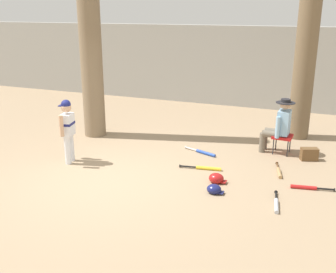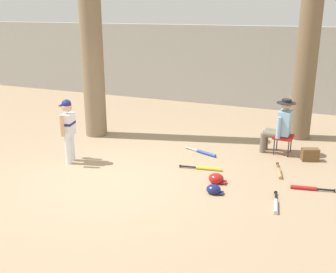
% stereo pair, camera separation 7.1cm
% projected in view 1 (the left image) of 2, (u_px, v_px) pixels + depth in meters
% --- Properties ---
extents(ground_plane, '(60.00, 60.00, 0.00)m').
position_uv_depth(ground_plane, '(108.00, 181.00, 7.35)').
color(ground_plane, '#9E8466').
extents(concrete_back_wall, '(18.00, 0.36, 2.50)m').
position_uv_depth(concrete_back_wall, '(213.00, 65.00, 12.98)').
color(concrete_back_wall, '#9E9E99').
rests_on(concrete_back_wall, ground).
extents(tree_near_player, '(0.75, 0.75, 6.30)m').
position_uv_depth(tree_near_player, '(89.00, 18.00, 9.18)').
color(tree_near_player, '#7F6B51').
rests_on(tree_near_player, ground).
extents(tree_behind_spectator, '(0.65, 0.65, 5.79)m').
position_uv_depth(tree_behind_spectator, '(308.00, 28.00, 9.05)').
color(tree_behind_spectator, brown).
rests_on(tree_behind_spectator, ground).
extents(young_ballplayer, '(0.41, 0.57, 1.31)m').
position_uv_depth(young_ballplayer, '(68.00, 127.00, 8.02)').
color(young_ballplayer, white).
rests_on(young_ballplayer, ground).
extents(folding_stool, '(0.42, 0.42, 0.41)m').
position_uv_depth(folding_stool, '(282.00, 137.00, 8.64)').
color(folding_stool, red).
rests_on(folding_stool, ground).
extents(seated_spectator, '(0.67, 0.53, 1.20)m').
position_uv_depth(seated_spectator, '(279.00, 124.00, 8.59)').
color(seated_spectator, '#6B6051').
rests_on(seated_spectator, ground).
extents(handbag_beside_stool, '(0.38, 0.29, 0.26)m').
position_uv_depth(handbag_beside_stool, '(309.00, 154.00, 8.31)').
color(handbag_beside_stool, brown).
rests_on(handbag_beside_stool, ground).
extents(bat_blue_youth, '(0.79, 0.35, 0.07)m').
position_uv_depth(bat_blue_youth, '(203.00, 152.00, 8.69)').
color(bat_blue_youth, '#2347AD').
rests_on(bat_blue_youth, ground).
extents(bat_yellow_trainer, '(0.83, 0.19, 0.07)m').
position_uv_depth(bat_yellow_trainer, '(205.00, 168.00, 7.84)').
color(bat_yellow_trainer, yellow).
rests_on(bat_yellow_trainer, ground).
extents(bat_aluminum_silver, '(0.17, 0.74, 0.07)m').
position_uv_depth(bat_aluminum_silver, '(276.00, 204.00, 6.40)').
color(bat_aluminum_silver, '#B7BCC6').
rests_on(bat_aluminum_silver, ground).
extents(bat_wood_tan, '(0.22, 0.73, 0.07)m').
position_uv_depth(bat_wood_tan, '(279.00, 172.00, 7.67)').
color(bat_wood_tan, tan).
rests_on(bat_wood_tan, ground).
extents(bat_red_barrel, '(0.73, 0.19, 0.07)m').
position_uv_depth(bat_red_barrel, '(307.00, 187.00, 6.99)').
color(bat_red_barrel, red).
rests_on(bat_red_barrel, ground).
extents(batting_helmet_red, '(0.32, 0.25, 0.19)m').
position_uv_depth(batting_helmet_red, '(216.00, 178.00, 7.25)').
color(batting_helmet_red, '#A81919').
rests_on(batting_helmet_red, ground).
extents(batting_helmet_navy, '(0.29, 0.23, 0.17)m').
position_uv_depth(batting_helmet_navy, '(214.00, 189.00, 6.84)').
color(batting_helmet_navy, navy).
rests_on(batting_helmet_navy, ground).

